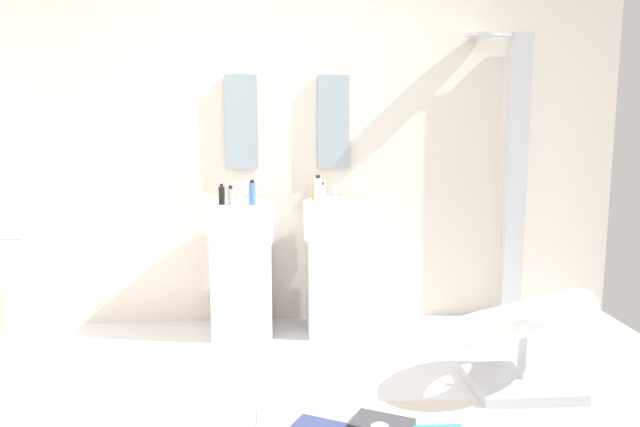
{
  "coord_description": "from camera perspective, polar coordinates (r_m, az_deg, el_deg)",
  "views": [
    {
      "loc": [
        -0.12,
        -2.99,
        1.51
      ],
      "look_at": [
        0.15,
        0.55,
        0.95
      ],
      "focal_mm": 36.29,
      "sensor_mm": 36.0,
      "label": 1
    }
  ],
  "objects": [
    {
      "name": "magazine_charcoal",
      "position": [
        3.28,
        5.5,
        -18.02
      ],
      "size": [
        0.34,
        0.3,
        0.03
      ],
      "primitive_type": "cube",
      "rotation": [
        0.0,
        0.0,
        -0.49
      ],
      "color": "#38383D",
      "rests_on": "area_rug"
    },
    {
      "name": "lounge_chair",
      "position": [
        3.74,
        17.5,
        -9.55
      ],
      "size": [
        1.05,
        1.05,
        0.65
      ],
      "color": "#B7BABF",
      "rests_on": "ground_plane"
    },
    {
      "name": "rear_partition",
      "position": [
        4.65,
        -2.9,
        6.37
      ],
      "size": [
        4.8,
        0.1,
        2.6
      ],
      "primitive_type": "cube",
      "color": "beige",
      "rests_on": "ground_plane"
    },
    {
      "name": "vanity_mirror_left",
      "position": [
        4.58,
        -6.98,
        7.99
      ],
      "size": [
        0.22,
        0.03,
        0.65
      ],
      "primitive_type": "cube",
      "color": "#8C9EA8"
    },
    {
      "name": "ground_plane",
      "position": [
        3.37,
        -1.92,
        -18.09
      ],
      "size": [
        4.8,
        3.6,
        0.04
      ],
      "primitive_type": "cube",
      "color": "silver"
    },
    {
      "name": "vanity_mirror_right",
      "position": [
        4.6,
        1.18,
        8.06
      ],
      "size": [
        0.22,
        0.03,
        0.65
      ],
      "primitive_type": "cube",
      "color": "#8C9EA8"
    },
    {
      "name": "soap_bottle_black",
      "position": [
        4.27,
        -8.66,
        1.62
      ],
      "size": [
        0.04,
        0.04,
        0.13
      ],
      "color": "black",
      "rests_on": "pedestal_sink_left"
    },
    {
      "name": "shower_column",
      "position": [
        4.87,
        16.71,
        3.52
      ],
      "size": [
        0.49,
        0.24,
        2.05
      ],
      "color": "#B7BABF",
      "rests_on": "ground_plane"
    },
    {
      "name": "soap_bottle_amber",
      "position": [
        4.41,
        -0.32,
        1.91
      ],
      "size": [
        0.05,
        0.05,
        0.13
      ],
      "color": "#C68C38",
      "rests_on": "pedestal_sink_right"
    },
    {
      "name": "soap_bottle_clear",
      "position": [
        4.42,
        0.13,
        1.9
      ],
      "size": [
        0.05,
        0.05,
        0.12
      ],
      "color": "silver",
      "rests_on": "pedestal_sink_right"
    },
    {
      "name": "soap_bottle_grey",
      "position": [
        4.22,
        -7.88,
        1.5
      ],
      "size": [
        0.04,
        0.04,
        0.13
      ],
      "color": "#99999E",
      "rests_on": "pedestal_sink_left"
    },
    {
      "name": "soap_bottle_blue",
      "position": [
        4.21,
        -5.99,
        1.78
      ],
      "size": [
        0.05,
        0.05,
        0.16
      ],
      "color": "#4C72B7",
      "rests_on": "pedestal_sink_left"
    },
    {
      "name": "pedestal_sink_left",
      "position": [
        4.44,
        -6.89,
        -4.48
      ],
      "size": [
        0.46,
        0.46,
        1.01
      ],
      "color": "white",
      "rests_on": "ground_plane"
    },
    {
      "name": "pedestal_sink_right",
      "position": [
        4.46,
        1.47,
        -4.36
      ],
      "size": [
        0.46,
        0.46,
        1.01
      ],
      "color": "white",
      "rests_on": "ground_plane"
    },
    {
      "name": "soap_bottle_white",
      "position": [
        4.26,
        -0.17,
        2.07
      ],
      "size": [
        0.05,
        0.05,
        0.19
      ],
      "color": "white",
      "rests_on": "pedestal_sink_right"
    }
  ]
}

